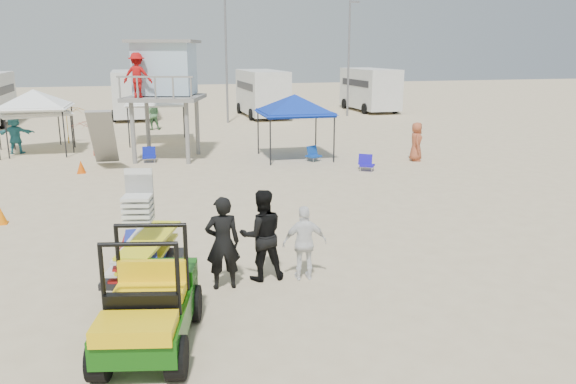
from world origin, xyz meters
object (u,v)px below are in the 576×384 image
object	(u,v)px
surf_trailer	(144,248)
lifeguard_tower	(161,73)
man_left	(223,243)
canopy_blue	(295,98)
utility_cart	(147,297)

from	to	relation	value
surf_trailer	lifeguard_tower	world-z (taller)	lifeguard_tower
man_left	canopy_blue	world-z (taller)	canopy_blue
surf_trailer	lifeguard_tower	bearing A→B (deg)	85.01
lifeguard_tower	canopy_blue	xyz separation A→B (m)	(5.53, -1.44, -1.04)
canopy_blue	lifeguard_tower	bearing A→B (deg)	165.39
utility_cart	canopy_blue	world-z (taller)	canopy_blue
surf_trailer	canopy_blue	world-z (taller)	canopy_blue
man_left	lifeguard_tower	world-z (taller)	lifeguard_tower
lifeguard_tower	surf_trailer	bearing A→B (deg)	-94.99
lifeguard_tower	canopy_blue	distance (m)	5.81
utility_cart	man_left	size ratio (longest dim) A/B	1.44
canopy_blue	surf_trailer	bearing A→B (deg)	-117.87
utility_cart	canopy_blue	distance (m)	16.69
lifeguard_tower	canopy_blue	size ratio (longest dim) A/B	1.55
surf_trailer	canopy_blue	distance (m)	14.60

